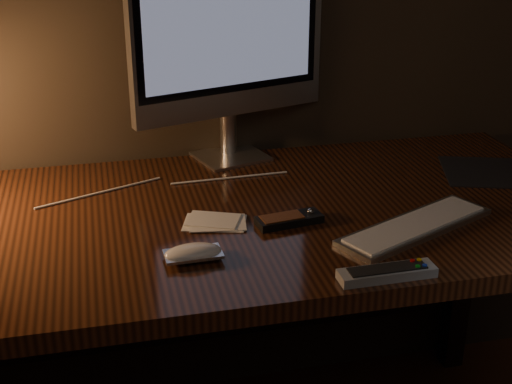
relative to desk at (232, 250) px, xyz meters
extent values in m
cube|color=#3F1E0E|center=(0.00, -0.07, 0.11)|extent=(1.60, 0.75, 0.04)
cube|color=black|center=(0.75, 0.25, -0.27)|extent=(0.06, 0.06, 0.71)
cube|color=black|center=(0.00, 0.27, -0.17)|extent=(1.48, 0.02, 0.51)
cube|color=silver|center=(0.05, 0.26, 0.13)|extent=(0.20, 0.19, 0.01)
cylinder|color=silver|center=(0.05, 0.29, 0.19)|extent=(0.05, 0.05, 0.11)
cube|color=silver|center=(0.05, 0.26, 0.46)|extent=(0.50, 0.18, 0.42)
cube|color=black|center=(0.05, 0.24, 0.49)|extent=(0.47, 0.15, 0.36)
cube|color=#98A4CF|center=(0.05, 0.24, 0.49)|extent=(0.43, 0.13, 0.32)
cube|color=silver|center=(0.34, -0.23, 0.14)|extent=(0.38, 0.25, 0.01)
cube|color=black|center=(0.66, 0.01, 0.13)|extent=(0.30, 0.27, 0.00)
ellipsoid|color=white|center=(-0.13, -0.26, 0.14)|extent=(0.11, 0.06, 0.02)
cube|color=black|center=(0.09, -0.15, 0.14)|extent=(0.14, 0.07, 0.02)
cube|color=brown|center=(0.09, -0.15, 0.15)|extent=(0.09, 0.05, 0.00)
sphere|color=silver|center=(0.09, -0.15, 0.15)|extent=(0.01, 0.01, 0.01)
cube|color=#9B9EA1|center=(0.20, -0.41, 0.14)|extent=(0.18, 0.05, 0.02)
cube|color=black|center=(0.20, -0.41, 0.15)|extent=(0.14, 0.04, 0.00)
cylinder|color=red|center=(0.20, -0.41, 0.15)|extent=(0.01, 0.01, 0.00)
cylinder|color=#0C8C19|center=(0.20, -0.41, 0.15)|extent=(0.01, 0.01, 0.00)
cylinder|color=gold|center=(0.20, -0.41, 0.15)|extent=(0.01, 0.01, 0.00)
cylinder|color=#1433BF|center=(0.20, -0.41, 0.15)|extent=(0.01, 0.01, 0.00)
cube|color=white|center=(-0.06, -0.11, 0.13)|extent=(0.15, 0.12, 0.01)
cylinder|color=white|center=(-0.13, 0.10, 0.13)|extent=(0.58, 0.11, 0.01)
camera|label=1|loc=(-0.28, -1.44, 0.77)|focal=50.00mm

